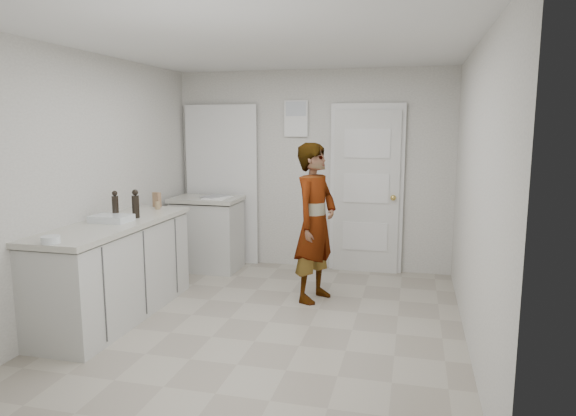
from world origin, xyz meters
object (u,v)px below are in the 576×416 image
(spice_jar, at_px, (158,205))
(egg_bowl, at_px, (51,240))
(person, at_px, (315,223))
(cake_mix_box, at_px, (157,200))
(baking_dish, at_px, (112,219))
(oil_cruet_a, at_px, (136,204))
(oil_cruet_b, at_px, (115,206))

(spice_jar, xyz_separation_m, egg_bowl, (-0.02, -1.66, -0.01))
(person, height_order, cake_mix_box, person)
(spice_jar, bearing_deg, baking_dish, -95.42)
(baking_dish, relative_size, egg_bowl, 2.53)
(cake_mix_box, distance_m, spice_jar, 0.17)
(oil_cruet_a, height_order, egg_bowl, oil_cruet_a)
(oil_cruet_a, height_order, oil_cruet_b, oil_cruet_a)
(oil_cruet_a, distance_m, baking_dish, 0.28)
(oil_cruet_b, distance_m, egg_bowl, 1.03)
(spice_jar, bearing_deg, person, 6.09)
(oil_cruet_a, height_order, baking_dish, oil_cruet_a)
(cake_mix_box, height_order, oil_cruet_b, oil_cruet_b)
(oil_cruet_a, relative_size, baking_dish, 0.78)
(person, distance_m, cake_mix_box, 1.78)
(cake_mix_box, height_order, egg_bowl, cake_mix_box)
(person, relative_size, oil_cruet_b, 5.92)
(spice_jar, bearing_deg, oil_cruet_a, -84.99)
(oil_cruet_a, xyz_separation_m, egg_bowl, (-0.06, -1.14, -0.11))
(person, xyz_separation_m, oil_cruet_a, (-1.64, -0.70, 0.24))
(oil_cruet_b, bearing_deg, egg_bowl, -85.15)
(person, relative_size, baking_dish, 4.58)
(person, bearing_deg, oil_cruet_a, 133.02)
(oil_cruet_a, relative_size, egg_bowl, 1.97)
(cake_mix_box, relative_size, oil_cruet_b, 0.58)
(person, xyz_separation_m, baking_dish, (-1.76, -0.94, 0.13))
(person, distance_m, spice_jar, 1.70)
(oil_cruet_b, xyz_separation_m, baking_dish, (0.03, -0.12, -0.10))
(spice_jar, relative_size, baking_dish, 0.23)
(oil_cruet_a, bearing_deg, baking_dish, -116.53)
(cake_mix_box, bearing_deg, person, 25.72)
(spice_jar, relative_size, egg_bowl, 0.58)
(cake_mix_box, distance_m, oil_cruet_b, 0.78)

